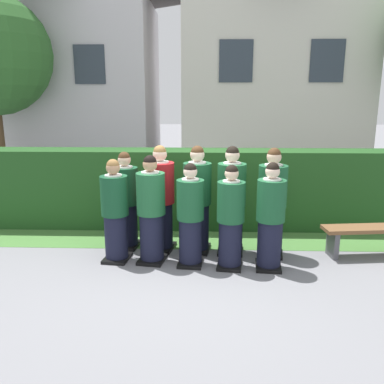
{
  "coord_description": "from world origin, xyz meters",
  "views": [
    {
      "loc": [
        0.2,
        -5.67,
        2.48
      ],
      "look_at": [
        0.0,
        0.27,
        1.05
      ],
      "focal_mm": 37.76,
      "sensor_mm": 36.0,
      "label": 1
    }
  ],
  "objects_px": {
    "student_rear_row_0": "(126,203)",
    "student_in_red_blazer": "(161,201)",
    "student_front_row_0": "(115,213)",
    "wooden_bench": "(367,235)",
    "student_front_row_2": "(190,217)",
    "student_rear_row_3": "(231,203)",
    "student_front_row_4": "(270,219)",
    "student_front_row_3": "(231,220)",
    "student_rear_row_2": "(197,202)",
    "student_rear_row_4": "(272,205)",
    "student_front_row_1": "(151,212)"
  },
  "relations": [
    {
      "from": "student_front_row_3",
      "to": "student_rear_row_3",
      "type": "height_order",
      "value": "student_rear_row_3"
    },
    {
      "from": "student_front_row_2",
      "to": "student_rear_row_3",
      "type": "xyz_separation_m",
      "value": [
        0.63,
        0.51,
        0.09
      ]
    },
    {
      "from": "student_front_row_2",
      "to": "student_in_red_blazer",
      "type": "bearing_deg",
      "value": 129.51
    },
    {
      "from": "student_rear_row_0",
      "to": "student_in_red_blazer",
      "type": "relative_size",
      "value": 0.93
    },
    {
      "from": "student_front_row_1",
      "to": "student_front_row_4",
      "type": "distance_m",
      "value": 1.75
    },
    {
      "from": "student_front_row_1",
      "to": "student_front_row_3",
      "type": "xyz_separation_m",
      "value": [
        1.17,
        -0.17,
        -0.05
      ]
    },
    {
      "from": "student_front_row_2",
      "to": "student_front_row_4",
      "type": "height_order",
      "value": "student_front_row_4"
    },
    {
      "from": "student_front_row_0",
      "to": "student_front_row_4",
      "type": "height_order",
      "value": "student_front_row_4"
    },
    {
      "from": "student_rear_row_3",
      "to": "wooden_bench",
      "type": "relative_size",
      "value": 1.2
    },
    {
      "from": "student_front_row_3",
      "to": "student_rear_row_4",
      "type": "relative_size",
      "value": 0.9
    },
    {
      "from": "student_front_row_3",
      "to": "student_rear_row_2",
      "type": "bearing_deg",
      "value": 128.27
    },
    {
      "from": "student_rear_row_3",
      "to": "student_rear_row_0",
      "type": "bearing_deg",
      "value": 174.0
    },
    {
      "from": "student_in_red_blazer",
      "to": "student_rear_row_2",
      "type": "xyz_separation_m",
      "value": [
        0.59,
        -0.05,
        0.0
      ]
    },
    {
      "from": "student_front_row_3",
      "to": "student_front_row_2",
      "type": "bearing_deg",
      "value": 172.66
    },
    {
      "from": "student_rear_row_4",
      "to": "wooden_bench",
      "type": "height_order",
      "value": "student_rear_row_4"
    },
    {
      "from": "student_front_row_3",
      "to": "student_in_red_blazer",
      "type": "xyz_separation_m",
      "value": [
        -1.09,
        0.68,
        0.09
      ]
    },
    {
      "from": "student_front_row_4",
      "to": "student_rear_row_0",
      "type": "relative_size",
      "value": 0.98
    },
    {
      "from": "student_front_row_1",
      "to": "student_rear_row_0",
      "type": "bearing_deg",
      "value": 129.68
    },
    {
      "from": "student_front_row_2",
      "to": "student_rear_row_4",
      "type": "distance_m",
      "value": 1.33
    },
    {
      "from": "student_front_row_0",
      "to": "wooden_bench",
      "type": "height_order",
      "value": "student_front_row_0"
    },
    {
      "from": "student_rear_row_0",
      "to": "student_rear_row_3",
      "type": "height_order",
      "value": "student_rear_row_3"
    },
    {
      "from": "student_rear_row_4",
      "to": "student_in_red_blazer",
      "type": "bearing_deg",
      "value": 174.43
    },
    {
      "from": "student_in_red_blazer",
      "to": "student_rear_row_3",
      "type": "bearing_deg",
      "value": -4.76
    },
    {
      "from": "student_front_row_0",
      "to": "student_front_row_4",
      "type": "distance_m",
      "value": 2.3
    },
    {
      "from": "student_front_row_1",
      "to": "student_front_row_2",
      "type": "relative_size",
      "value": 1.06
    },
    {
      "from": "student_front_row_2",
      "to": "student_rear_row_3",
      "type": "height_order",
      "value": "student_rear_row_3"
    },
    {
      "from": "student_rear_row_0",
      "to": "student_in_red_blazer",
      "type": "bearing_deg",
      "value": -8.39
    },
    {
      "from": "student_in_red_blazer",
      "to": "student_rear_row_3",
      "type": "distance_m",
      "value": 1.14
    },
    {
      "from": "student_rear_row_3",
      "to": "wooden_bench",
      "type": "bearing_deg",
      "value": -2.54
    },
    {
      "from": "student_rear_row_0",
      "to": "student_rear_row_4",
      "type": "height_order",
      "value": "student_rear_row_4"
    },
    {
      "from": "student_front_row_3",
      "to": "student_in_red_blazer",
      "type": "distance_m",
      "value": 1.29
    },
    {
      "from": "student_rear_row_3",
      "to": "student_rear_row_4",
      "type": "height_order",
      "value": "student_rear_row_3"
    },
    {
      "from": "student_front_row_0",
      "to": "wooden_bench",
      "type": "bearing_deg",
      "value": 4.3
    },
    {
      "from": "student_rear_row_0",
      "to": "student_rear_row_4",
      "type": "distance_m",
      "value": 2.35
    },
    {
      "from": "student_rear_row_0",
      "to": "student_rear_row_3",
      "type": "distance_m",
      "value": 1.72
    },
    {
      "from": "wooden_bench",
      "to": "student_front_row_1",
      "type": "bearing_deg",
      "value": -174.51
    },
    {
      "from": "student_front_row_0",
      "to": "student_front_row_3",
      "type": "xyz_separation_m",
      "value": [
        1.73,
        -0.2,
        -0.02
      ]
    },
    {
      "from": "student_rear_row_0",
      "to": "student_in_red_blazer",
      "type": "xyz_separation_m",
      "value": [
        0.58,
        -0.09,
        0.06
      ]
    },
    {
      "from": "student_rear_row_2",
      "to": "student_rear_row_3",
      "type": "bearing_deg",
      "value": -4.25
    },
    {
      "from": "student_front_row_2",
      "to": "student_rear_row_2",
      "type": "xyz_separation_m",
      "value": [
        0.09,
        0.55,
        0.09
      ]
    },
    {
      "from": "student_front_row_4",
      "to": "student_front_row_0",
      "type": "bearing_deg",
      "value": 174.54
    },
    {
      "from": "student_front_row_4",
      "to": "student_rear_row_0",
      "type": "height_order",
      "value": "student_rear_row_0"
    },
    {
      "from": "student_front_row_1",
      "to": "student_rear_row_4",
      "type": "distance_m",
      "value": 1.88
    },
    {
      "from": "student_front_row_4",
      "to": "student_in_red_blazer",
      "type": "distance_m",
      "value": 1.8
    },
    {
      "from": "student_front_row_0",
      "to": "student_front_row_2",
      "type": "relative_size",
      "value": 1.02
    },
    {
      "from": "student_front_row_3",
      "to": "wooden_bench",
      "type": "height_order",
      "value": "student_front_row_3"
    },
    {
      "from": "student_front_row_2",
      "to": "wooden_bench",
      "type": "distance_m",
      "value": 2.82
    },
    {
      "from": "student_front_row_1",
      "to": "student_rear_row_2",
      "type": "distance_m",
      "value": 0.82
    },
    {
      "from": "student_front_row_0",
      "to": "wooden_bench",
      "type": "xyz_separation_m",
      "value": [
        3.9,
        0.29,
        -0.4
      ]
    },
    {
      "from": "student_rear_row_0",
      "to": "student_front_row_4",
      "type": "bearing_deg",
      "value": -19.39
    }
  ]
}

